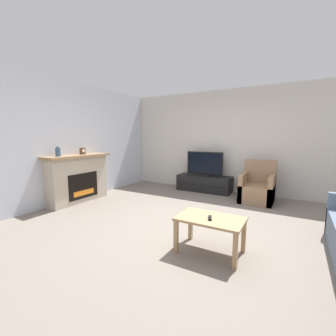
{
  "coord_description": "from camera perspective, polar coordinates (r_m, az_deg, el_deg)",
  "views": [
    {
      "loc": [
        1.48,
        -3.36,
        1.48
      ],
      "look_at": [
        -0.76,
        0.5,
        0.85
      ],
      "focal_mm": 24.0,
      "sensor_mm": 36.0,
      "label": 1
    }
  ],
  "objects": [
    {
      "name": "wall_back",
      "position": [
        6.18,
        16.41,
        6.5
      ],
      "size": [
        12.0,
        0.06,
        2.7
      ],
      "color": "beige",
      "rests_on": "ground"
    },
    {
      "name": "tv_stand",
      "position": [
        6.2,
        9.18,
        -3.87
      ],
      "size": [
        1.45,
        0.52,
        0.42
      ],
      "color": "black",
      "rests_on": "ground"
    },
    {
      "name": "ground_plane",
      "position": [
        3.95,
        6.1,
        -13.99
      ],
      "size": [
        24.0,
        24.0,
        0.0
      ],
      "primitive_type": "plane",
      "color": "slate"
    },
    {
      "name": "wall_left",
      "position": [
        5.6,
        -23.16,
        6.06
      ],
      "size": [
        0.06,
        12.0,
        2.7
      ],
      "color": "silver",
      "rests_on": "ground"
    },
    {
      "name": "mantel_vase_left",
      "position": [
        5.12,
        -26.16,
        3.74
      ],
      "size": [
        0.1,
        0.1,
        0.21
      ],
      "color": "#385670",
      "rests_on": "fireplace"
    },
    {
      "name": "tv",
      "position": [
        6.12,
        9.28,
        0.87
      ],
      "size": [
        1.0,
        0.18,
        0.65
      ],
      "color": "black",
      "rests_on": "tv_stand"
    },
    {
      "name": "mantel_clock",
      "position": [
        5.48,
        -20.88,
        4.04
      ],
      "size": [
        0.08,
        0.11,
        0.15
      ],
      "color": "brown",
      "rests_on": "fireplace"
    },
    {
      "name": "armchair",
      "position": [
        5.53,
        21.74,
        -4.87
      ],
      "size": [
        0.7,
        0.76,
        0.93
      ],
      "color": "#937051",
      "rests_on": "ground"
    },
    {
      "name": "fireplace",
      "position": [
        5.47,
        -21.91,
        -2.39
      ],
      "size": [
        0.48,
        1.51,
        1.07
      ],
      "color": "#B7A893",
      "rests_on": "ground"
    },
    {
      "name": "remote",
      "position": [
        2.9,
        10.61,
        -12.36
      ],
      "size": [
        0.09,
        0.15,
        0.02
      ],
      "rotation": [
        0.0,
        0.0,
        0.35
      ],
      "color": "black",
      "rests_on": "coffee_table"
    },
    {
      "name": "coffee_table",
      "position": [
        2.97,
        10.7,
        -13.59
      ],
      "size": [
        0.82,
        0.53,
        0.46
      ],
      "color": "#A37F56",
      "rests_on": "ground"
    }
  ]
}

